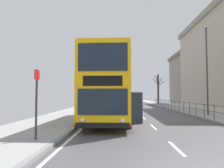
% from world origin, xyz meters
% --- Properties ---
extents(double_decker_bus_main, '(3.28, 10.24, 4.47)m').
position_xyz_m(double_decker_bus_main, '(-2.58, 9.74, 2.34)').
color(double_decker_bus_main, '#F4B20F').
rests_on(double_decker_bus_main, ground).
extents(pedestrian_railing_far_kerb, '(0.05, 33.26, 1.02)m').
position_xyz_m(pedestrian_railing_far_kerb, '(4.45, 16.35, 0.82)').
color(pedestrian_railing_far_kerb, '#2D3338').
rests_on(pedestrian_railing_far_kerb, ground).
extents(bus_stop_sign_near, '(0.08, 0.44, 2.64)m').
position_xyz_m(bus_stop_sign_near, '(-5.07, 3.15, 1.77)').
color(bus_stop_sign_near, '#2D2D33').
rests_on(bus_stop_sign_near, ground).
extents(street_lamp_far_side, '(0.28, 0.60, 7.62)m').
position_xyz_m(street_lamp_far_side, '(5.53, 13.29, 4.56)').
color(street_lamp_far_side, '#38383D').
rests_on(street_lamp_far_side, ground).
extents(bare_tree_far_00, '(2.25, 2.78, 5.81)m').
position_xyz_m(bare_tree_far_00, '(5.83, 37.44, 3.23)').
color(bare_tree_far_00, '#423328').
rests_on(bare_tree_far_00, ground).
extents(background_building_00, '(13.09, 18.03, 10.09)m').
position_xyz_m(background_building_00, '(15.65, 34.19, 5.07)').
color(background_building_00, gray).
rests_on(background_building_00, ground).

